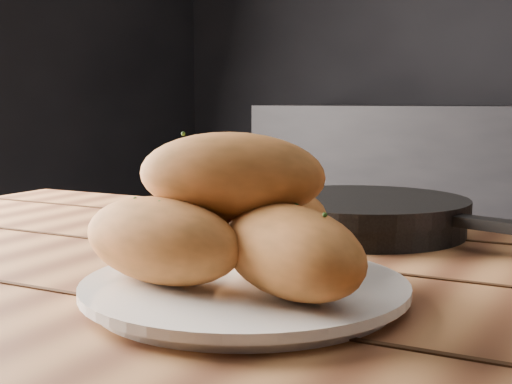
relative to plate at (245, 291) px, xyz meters
name	(u,v)px	position (x,y,z in m)	size (l,w,h in m)	color
plate	(245,291)	(0.00, 0.00, 0.00)	(0.27, 0.27, 0.02)	silver
bread_rolls	(237,223)	(-0.01, 0.00, 0.06)	(0.29, 0.24, 0.12)	#C47236
skillet	(363,215)	(-0.02, 0.34, 0.01)	(0.40, 0.27, 0.05)	black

